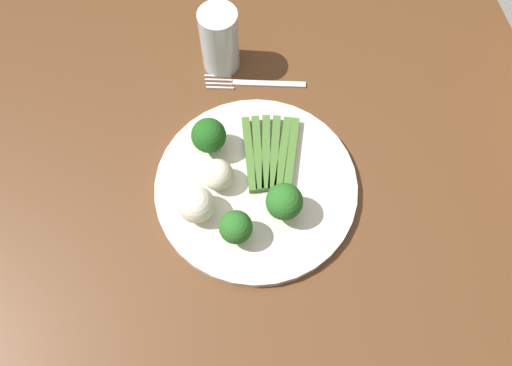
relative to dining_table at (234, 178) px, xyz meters
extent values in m
cube|color=gray|center=(0.00, 0.00, -0.66)|extent=(6.00, 6.00, 0.02)
cube|color=brown|center=(0.00, 0.00, 0.07)|extent=(1.49, 1.04, 0.04)
cylinder|color=brown|center=(0.68, 0.46, -0.30)|extent=(0.07, 0.07, 0.70)
cylinder|color=olive|center=(-0.22, -0.54, -0.43)|extent=(0.04, 0.04, 0.45)
cylinder|color=olive|center=(0.12, -0.60, -0.43)|extent=(0.04, 0.04, 0.45)
cylinder|color=silver|center=(-0.06, -0.03, 0.09)|extent=(0.30, 0.30, 0.01)
cube|color=#47752D|center=(-0.03, -0.09, 0.11)|extent=(0.12, 0.05, 0.01)
cube|color=#47752D|center=(-0.03, -0.07, 0.11)|extent=(0.12, 0.05, 0.01)
cube|color=#47752D|center=(-0.02, -0.06, 0.11)|extent=(0.12, 0.04, 0.01)
cube|color=#47752D|center=(-0.02, -0.05, 0.11)|extent=(0.12, 0.04, 0.01)
cube|color=#47752D|center=(-0.02, -0.04, 0.11)|extent=(0.12, 0.03, 0.01)
cube|color=#47752D|center=(-0.02, -0.02, 0.11)|extent=(0.12, 0.02, 0.01)
cylinder|color=#4C7F2B|center=(0.01, 0.03, 0.11)|extent=(0.02, 0.02, 0.02)
sphere|color=#1E5B1C|center=(0.01, 0.03, 0.14)|extent=(0.05, 0.05, 0.05)
cylinder|color=#568E33|center=(-0.14, 0.01, 0.11)|extent=(0.02, 0.02, 0.02)
sphere|color=#286B23|center=(-0.14, 0.01, 0.14)|extent=(0.05, 0.05, 0.05)
cylinder|color=#568E33|center=(-0.11, -0.06, 0.11)|extent=(0.02, 0.02, 0.02)
sphere|color=#286B23|center=(-0.11, -0.06, 0.14)|extent=(0.05, 0.05, 0.05)
sphere|color=silver|center=(-0.05, 0.03, 0.13)|extent=(0.05, 0.05, 0.05)
sphere|color=white|center=(-0.09, 0.06, 0.13)|extent=(0.05, 0.05, 0.05)
cube|color=silver|center=(0.12, -0.08, 0.09)|extent=(0.04, 0.12, 0.00)
cube|color=silver|center=(0.15, 0.00, 0.09)|extent=(0.01, 0.04, 0.00)
cube|color=silver|center=(0.14, 0.00, 0.09)|extent=(0.01, 0.04, 0.00)
cube|color=silver|center=(0.13, 0.00, 0.09)|extent=(0.01, 0.04, 0.00)
cube|color=silver|center=(0.12, 0.00, 0.09)|extent=(0.01, 0.04, 0.00)
cylinder|color=silver|center=(0.17, -0.01, 0.14)|extent=(0.06, 0.06, 0.11)
camera|label=1|loc=(-0.37, 0.03, 0.77)|focal=35.36mm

